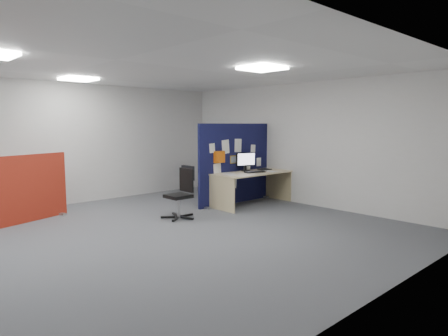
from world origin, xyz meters
TOP-DOWN VIEW (x-y plane):
  - floor at (0.00, 0.00)m, footprint 9.00×9.00m
  - ceiling at (0.00, 0.00)m, footprint 9.00×7.00m
  - wall_back at (0.00, 3.50)m, footprint 9.00×0.02m
  - wall_front at (0.00, -3.50)m, footprint 9.00×0.02m
  - wall_right at (4.50, 0.00)m, footprint 0.02×7.00m
  - ceiling_lights at (0.33, 0.67)m, footprint 4.10×4.10m
  - navy_divider at (3.46, 1.08)m, footprint 2.18×0.30m
  - main_desk at (3.58, 0.73)m, footprint 1.89×0.84m
  - monitor_main at (3.62, 0.92)m, footprint 0.47×0.20m
  - keyboard at (3.57, 0.59)m, footprint 0.48×0.30m
  - mouse at (3.85, 0.54)m, footprint 0.11×0.08m
  - paper_tray at (4.16, 0.82)m, footprint 0.32×0.27m
  - red_divider at (-0.59, 2.38)m, footprint 1.59×0.55m
  - office_chair at (1.68, 0.71)m, footprint 0.62×0.65m
  - desk_papers at (3.31, 0.68)m, footprint 1.31×0.68m

SIDE VIEW (x-z plane):
  - floor at x=0.00m, z-range 0.00..0.00m
  - office_chair at x=1.68m, z-range 0.07..1.04m
  - main_desk at x=3.58m, z-range 0.20..0.93m
  - red_divider at x=-0.59m, z-range -0.01..1.23m
  - desk_papers at x=3.31m, z-range 0.73..0.73m
  - paper_tray at x=4.16m, z-range 0.73..0.74m
  - keyboard at x=3.57m, z-range 0.73..0.75m
  - mouse at x=3.85m, z-range 0.73..0.76m
  - navy_divider at x=3.46m, z-range 0.00..1.80m
  - monitor_main at x=3.62m, z-range 0.75..1.17m
  - wall_back at x=0.00m, z-range 0.00..2.70m
  - wall_front at x=0.00m, z-range 0.00..2.70m
  - wall_right at x=4.50m, z-range 0.00..2.70m
  - ceiling_lights at x=0.33m, z-range 2.65..2.69m
  - ceiling at x=0.00m, z-range 2.69..2.71m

